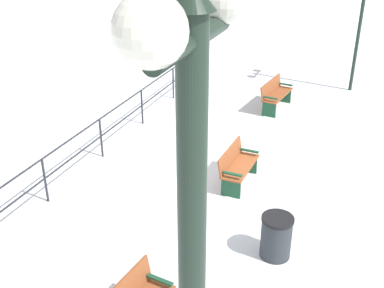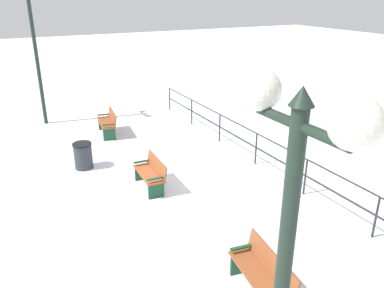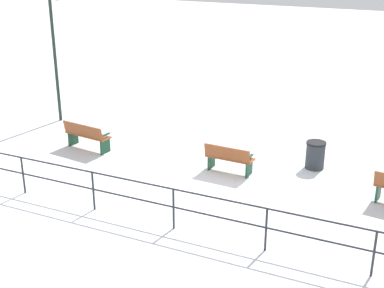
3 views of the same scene
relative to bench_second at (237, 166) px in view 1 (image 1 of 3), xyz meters
The scene contains 5 objects.
ground_plane 0.45m from the bench_second, behind, with size 80.00×80.00×0.00m, color white.
bench_second is the anchor object (origin of this frame).
bench_third 4.70m from the bench_second, 92.68° to the left, with size 0.71×1.61×0.89m.
waterfront_railing 3.48m from the bench_second, behind, with size 0.05×13.14×1.02m.
trash_bin 2.53m from the bench_second, 57.46° to the right, with size 0.56×0.56×0.80m.
Camera 1 is at (2.55, -8.93, 5.54)m, focal length 44.66 mm.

